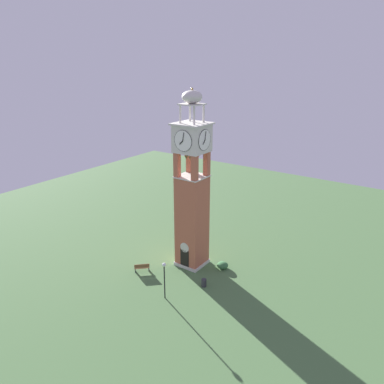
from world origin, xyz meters
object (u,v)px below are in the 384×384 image
Objects in this scene: park_bench at (142,267)px; trash_bin at (204,283)px; clock_tower at (192,196)px; lamp_post at (164,274)px.

park_bench is 1.81× the size of trash_bin.
clock_tower reaches higher than park_bench.
park_bench is at bearing 155.55° from lamp_post.
lamp_post is at bearing -24.45° from park_bench.
trash_bin is at bearing -40.01° from clock_tower.
lamp_post reaches higher than park_bench.
park_bench is 7.12m from trash_bin.
lamp_post is (5.01, -2.28, 2.14)m from park_bench.
lamp_post is at bearing -76.53° from clock_tower.
park_bench is 0.38× the size of lamp_post.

